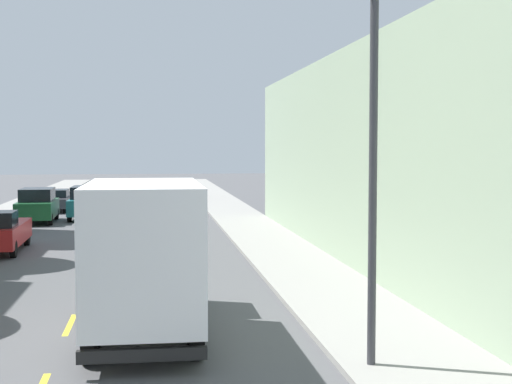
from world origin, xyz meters
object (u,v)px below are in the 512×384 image
object	(u,v)px
moving_teal_sedan	(87,202)
parked_wagon_black	(181,190)
street_lamp	(366,143)
parked_suv_forest	(37,205)
delivery_box_truck	(144,249)
parked_sedan_charcoal	(55,200)

from	to	relation	value
moving_teal_sedan	parked_wagon_black	bearing A→B (deg)	67.54
street_lamp	parked_wagon_black	xyz separation A→B (m)	(-1.71, 45.86, -3.54)
parked_suv_forest	moving_teal_sedan	size ratio (longest dim) A/B	1.01
delivery_box_truck	parked_suv_forest	distance (m)	26.78
delivery_box_truck	moving_teal_sedan	world-z (taller)	delivery_box_truck
parked_suv_forest	moving_teal_sedan	world-z (taller)	same
street_lamp	parked_wagon_black	world-z (taller)	street_lamp
street_lamp	parked_wagon_black	distance (m)	46.03
street_lamp	moving_teal_sedan	distance (m)	32.36
parked_suv_forest	parked_wagon_black	distance (m)	18.56
street_lamp	parked_suv_forest	world-z (taller)	street_lamp
street_lamp	parked_suv_forest	bearing A→B (deg)	109.37
parked_suv_forest	parked_sedan_charcoal	world-z (taller)	parked_suv_forest
street_lamp	parked_suv_forest	xyz separation A→B (m)	(-10.35, 29.44, -3.36)
street_lamp	moving_teal_sedan	xyz separation A→B (m)	(-7.76, 31.24, -3.36)
parked_wagon_black	moving_teal_sedan	bearing A→B (deg)	-112.46
street_lamp	parked_sedan_charcoal	bearing A→B (deg)	105.63
parked_wagon_black	moving_teal_sedan	distance (m)	15.83
parked_wagon_black	moving_teal_sedan	world-z (taller)	moving_teal_sedan
parked_sedan_charcoal	moving_teal_sedan	world-z (taller)	moving_teal_sedan
delivery_box_truck	parked_suv_forest	world-z (taller)	delivery_box_truck
parked_sedan_charcoal	parked_wagon_black	size ratio (longest dim) A/B	0.96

